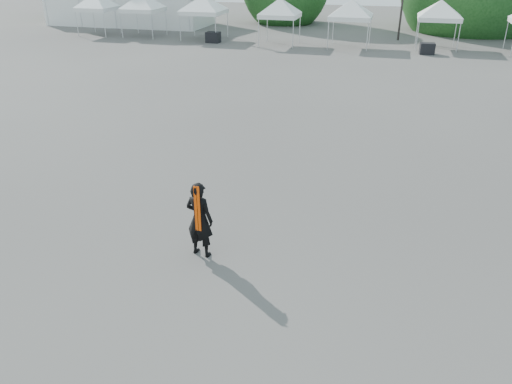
# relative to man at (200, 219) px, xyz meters

# --- Properties ---
(ground) EXTENTS (120.00, 120.00, 0.00)m
(ground) POSITION_rel_man_xyz_m (0.89, 1.43, -0.92)
(ground) COLOR #474442
(ground) RESTS_ON ground
(marquee) EXTENTS (15.00, 6.25, 4.23)m
(marquee) POSITION_rel_man_xyz_m (-21.11, 36.43, 1.05)
(marquee) COLOR white
(marquee) RESTS_ON ground
(tent_d) EXTENTS (3.94, 3.94, 3.88)m
(tent_d) POSITION_rel_man_xyz_m (-4.77, 28.91, 2.14)
(tent_d) COLOR silver
(tent_d) RESTS_ON ground
(tent_e) EXTENTS (4.19, 4.19, 3.88)m
(tent_e) POSITION_rel_man_xyz_m (0.42, 29.17, 2.14)
(tent_e) COLOR silver
(tent_e) RESTS_ON ground
(tent_f) EXTENTS (4.16, 4.16, 3.88)m
(tent_f) POSITION_rel_man_xyz_m (6.56, 30.38, 2.14)
(tent_f) COLOR silver
(tent_f) RESTS_ON ground
(man) EXTENTS (0.74, 0.56, 1.83)m
(man) POSITION_rel_man_xyz_m (0.00, 0.00, 0.00)
(man) COLOR black
(man) RESTS_ON ground
(crate_west) EXTENTS (1.05, 0.83, 0.80)m
(crate_west) POSITION_rel_man_xyz_m (-9.91, 28.40, -0.52)
(crate_west) COLOR black
(crate_west) RESTS_ON ground
(crate_mid) EXTENTS (1.03, 0.83, 0.75)m
(crate_mid) POSITION_rel_man_xyz_m (5.89, 27.69, -0.54)
(crate_mid) COLOR black
(crate_mid) RESTS_ON ground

